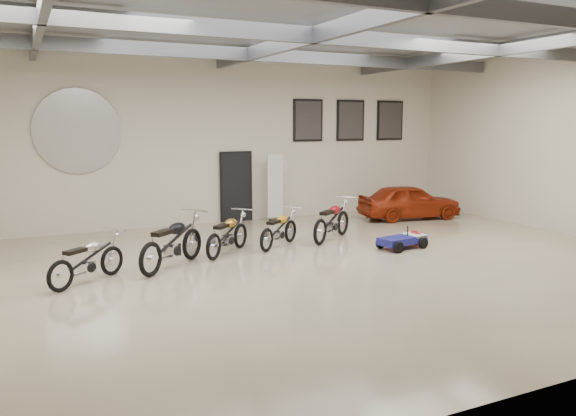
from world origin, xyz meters
name	(u,v)px	position (x,y,z in m)	size (l,w,h in m)	color
floor	(312,267)	(0.00, 0.00, 0.00)	(16.00, 12.00, 0.01)	#BAAD8E
ceiling	(314,23)	(0.00, 0.00, 5.00)	(16.00, 12.00, 0.01)	gray
back_wall	(219,140)	(0.00, 6.00, 2.50)	(16.00, 0.02, 5.00)	beige
ceiling_beams	(314,36)	(0.00, 0.00, 4.75)	(15.80, 11.80, 0.32)	#595A61
door	(236,188)	(0.50, 5.95, 1.05)	(0.92, 0.08, 2.10)	black
logo_plaque	(78,131)	(-4.00, 5.95, 2.80)	(2.30, 0.06, 1.16)	silver
poster_left	(308,120)	(3.00, 5.96, 3.10)	(1.05, 0.08, 1.35)	black
poster_mid	(350,120)	(4.60, 5.96, 3.10)	(1.05, 0.08, 1.35)	black
poster_right	(390,120)	(6.20, 5.96, 3.10)	(1.05, 0.08, 1.35)	black
oil_sign	(277,165)	(1.90, 5.95, 1.70)	(0.72, 0.10, 0.72)	white
banner_stand	(275,189)	(1.62, 5.50, 1.00)	(0.54, 0.22, 2.00)	white
motorcycle_silver	(87,259)	(-4.43, 0.78, 0.47)	(1.82, 0.56, 0.95)	silver
motorcycle_black	(172,241)	(-2.69, 1.22, 0.57)	(2.18, 0.68, 1.13)	silver
motorcycle_gold	(227,233)	(-1.22, 1.91, 0.49)	(1.88, 0.58, 0.98)	silver
motorcycle_yellow	(279,228)	(0.17, 2.07, 0.46)	(1.77, 0.55, 0.92)	silver
motorcycle_red	(332,220)	(1.76, 2.23, 0.53)	(2.05, 0.64, 1.07)	silver
go_kart	(406,237)	(2.92, 0.64, 0.27)	(1.51, 0.68, 0.55)	navy
vintage_car	(409,201)	(5.62, 4.00, 0.55)	(3.24, 1.31, 1.10)	maroon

